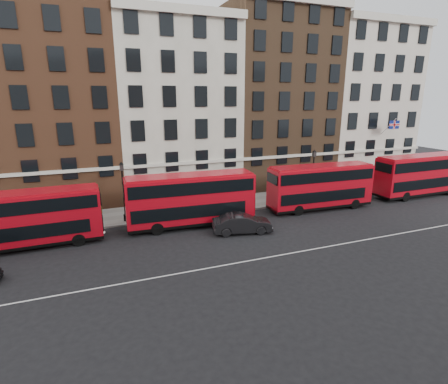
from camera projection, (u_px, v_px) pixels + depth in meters
name	position (u px, v px, depth m)	size (l,w,h in m)	color
ground	(236.00, 250.00, 25.57)	(120.00, 120.00, 0.00)	black
pavement	(195.00, 208.00, 35.00)	(80.00, 5.00, 0.15)	gray
kerb	(203.00, 215.00, 32.75)	(80.00, 0.30, 0.16)	gray
road_centre_line	(247.00, 261.00, 23.77)	(70.00, 0.12, 0.01)	white
building_terrace	(171.00, 102.00, 38.84)	(64.00, 11.95, 22.00)	beige
bus_a	(27.00, 218.00, 25.38)	(10.19, 2.64, 4.26)	#B30916
bus_b	(190.00, 199.00, 29.61)	(10.99, 3.23, 4.56)	#B30916
bus_c	(320.00, 186.00, 34.21)	(10.63, 3.01, 4.42)	#B30916
bus_d	(420.00, 174.00, 38.79)	(11.02, 2.73, 4.62)	#B30916
car_front	(242.00, 224.00, 28.54)	(1.69, 4.85, 1.60)	black
lamp_post_left	(123.00, 189.00, 30.29)	(0.44, 0.44, 5.33)	black
lamp_post_right	(313.00, 172.00, 37.05)	(0.44, 0.44, 5.33)	black
traffic_light	(406.00, 170.00, 41.38)	(0.25, 0.45, 3.27)	black
iron_railings	(189.00, 196.00, 36.83)	(6.60, 0.06, 1.00)	black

